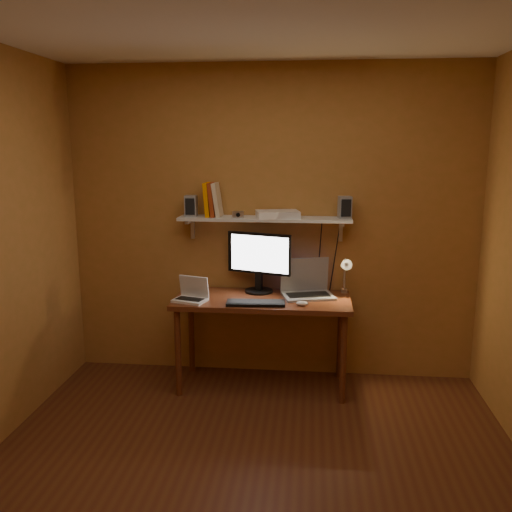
# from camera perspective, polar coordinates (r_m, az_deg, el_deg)

# --- Properties ---
(room) EXTENTS (3.44, 3.24, 2.64)m
(room) POSITION_cam_1_polar(r_m,az_deg,el_deg) (2.96, -0.67, -1.08)
(room) COLOR #552C16
(room) RESTS_ON ground
(desk) EXTENTS (1.40, 0.60, 0.75)m
(desk) POSITION_cam_1_polar(r_m,az_deg,el_deg) (4.36, 0.67, -5.53)
(desk) COLOR brown
(desk) RESTS_ON ground
(wall_shelf) EXTENTS (1.40, 0.25, 0.21)m
(wall_shelf) POSITION_cam_1_polar(r_m,az_deg,el_deg) (4.40, 0.92, 3.90)
(wall_shelf) COLOR silver
(wall_shelf) RESTS_ON room
(monitor) EXTENTS (0.53, 0.29, 0.50)m
(monitor) POSITION_cam_1_polar(r_m,az_deg,el_deg) (4.45, 0.31, -0.34)
(monitor) COLOR black
(monitor) RESTS_ON desk
(laptop) EXTENTS (0.46, 0.38, 0.30)m
(laptop) POSITION_cam_1_polar(r_m,az_deg,el_deg) (4.42, 5.34, -3.16)
(laptop) COLOR gray
(laptop) RESTS_ON desk
(netbook) EXTENTS (0.29, 0.24, 0.19)m
(netbook) POSITION_cam_1_polar(r_m,az_deg,el_deg) (4.29, -6.77, -3.98)
(netbook) COLOR silver
(netbook) RESTS_ON desk
(keyboard) EXTENTS (0.46, 0.18, 0.02)m
(keyboard) POSITION_cam_1_polar(r_m,az_deg,el_deg) (4.16, -0.03, -4.97)
(keyboard) COLOR black
(keyboard) RESTS_ON desk
(mouse) EXTENTS (0.10, 0.07, 0.03)m
(mouse) POSITION_cam_1_polar(r_m,az_deg,el_deg) (4.15, 4.88, -4.99)
(mouse) COLOR silver
(mouse) RESTS_ON desk
(desk_lamp) EXTENTS (0.09, 0.23, 0.38)m
(desk_lamp) POSITION_cam_1_polar(r_m,az_deg,el_deg) (4.40, 9.42, -1.56)
(desk_lamp) COLOR silver
(desk_lamp) RESTS_ON desk
(speaker_left) EXTENTS (0.10, 0.10, 0.17)m
(speaker_left) POSITION_cam_1_polar(r_m,az_deg,el_deg) (4.47, -6.85, 5.25)
(speaker_left) COLOR gray
(speaker_left) RESTS_ON wall_shelf
(speaker_right) EXTENTS (0.11, 0.11, 0.18)m
(speaker_right) POSITION_cam_1_polar(r_m,az_deg,el_deg) (4.39, 9.32, 5.08)
(speaker_right) COLOR gray
(speaker_right) RESTS_ON wall_shelf
(books) EXTENTS (0.14, 0.19, 0.28)m
(books) POSITION_cam_1_polar(r_m,az_deg,el_deg) (4.44, -4.59, 5.93)
(books) COLOR orange
(books) RESTS_ON wall_shelf
(shelf_camera) EXTENTS (0.10, 0.05, 0.06)m
(shelf_camera) POSITION_cam_1_polar(r_m,az_deg,el_deg) (4.35, -1.92, 4.38)
(shelf_camera) COLOR silver
(shelf_camera) RESTS_ON wall_shelf
(router) EXTENTS (0.38, 0.29, 0.06)m
(router) POSITION_cam_1_polar(r_m,az_deg,el_deg) (4.37, 2.29, 4.42)
(router) COLOR silver
(router) RESTS_ON wall_shelf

